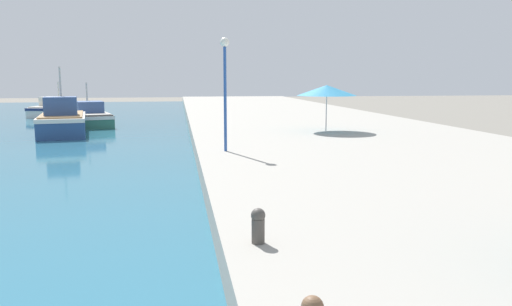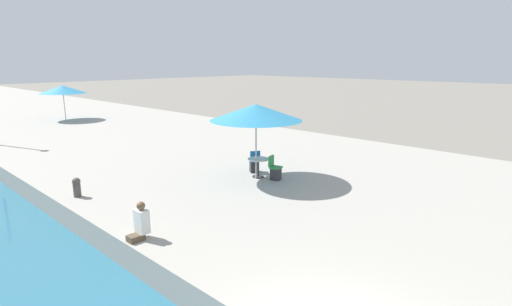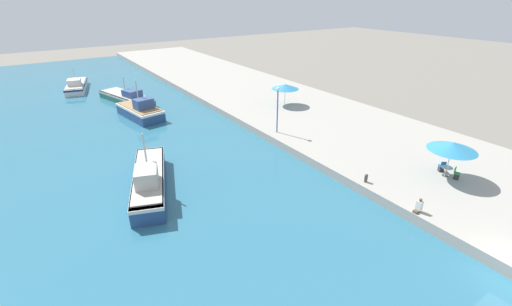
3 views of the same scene
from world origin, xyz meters
name	(u,v)px [view 1 (image 1 of 3)]	position (x,y,z in m)	size (l,w,h in m)	color
quay_promenade	(300,124)	(8.00, 37.00, 0.39)	(16.00, 90.00, 0.78)	#A39E93
fishing_boat_mid	(62,121)	(-8.25, 35.98, 0.91)	(3.94, 7.23, 4.43)	navy
fishing_boat_far	(88,116)	(-7.88, 43.37, 0.71)	(5.28, 10.03, 3.34)	#33705B
fishing_boat_distant	(59,109)	(-12.49, 54.04, 0.70)	(4.41, 8.80, 3.31)	silver
cafe_umbrella_white	(327,90)	(7.48, 28.78, 3.06)	(3.32, 3.32, 2.57)	#B7B7B7
mooring_bollard	(258,225)	(0.66, 10.41, 1.12)	(0.26, 0.26, 0.65)	#4C4742
lamppost	(225,75)	(1.17, 21.97, 3.87)	(0.36, 0.36, 4.56)	#28519E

